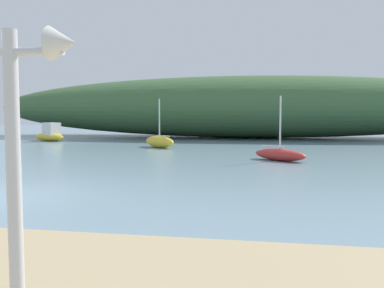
% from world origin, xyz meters
% --- Properties ---
extents(ground_plane, '(120.00, 120.00, 0.00)m').
position_xyz_m(ground_plane, '(0.00, 0.00, 0.00)').
color(ground_plane, '#7A99A8').
extents(distant_hill, '(46.54, 10.65, 5.41)m').
position_xyz_m(distant_hill, '(4.73, 27.87, 2.70)').
color(distant_hill, '#3D6038').
rests_on(distant_hill, ground).
extents(motorboat_east_reach, '(3.37, 2.45, 1.42)m').
position_xyz_m(motorboat_east_reach, '(-9.78, 20.35, 0.50)').
color(motorboat_east_reach, gold).
rests_on(motorboat_east_reach, ground).
extents(sailboat_west_reach, '(2.69, 2.52, 3.06)m').
position_xyz_m(sailboat_west_reach, '(0.14, 15.86, 0.38)').
color(sailboat_west_reach, gold).
rests_on(sailboat_west_reach, ground).
extents(sailboat_near_shore, '(2.72, 2.36, 2.97)m').
position_xyz_m(sailboat_near_shore, '(7.43, 9.81, 0.29)').
color(sailboat_near_shore, '#B72D28').
rests_on(sailboat_near_shore, ground).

